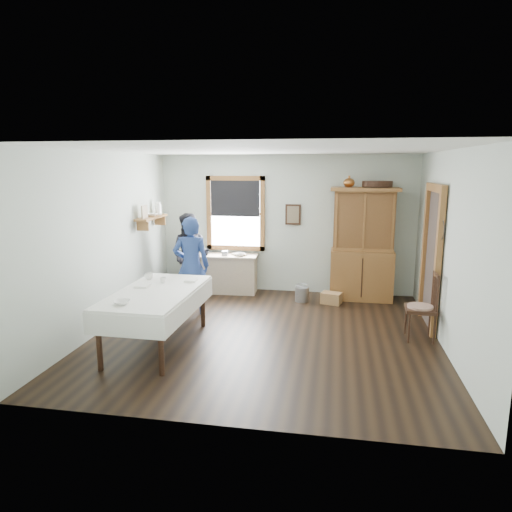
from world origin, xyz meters
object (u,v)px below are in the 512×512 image
object	(u,v)px
china_hutch	(363,244)
woman_blue	(191,270)
work_counter	(224,273)
figure_dark	(191,258)
spindle_chair	(421,306)
pail	(302,294)
wicker_basket	(331,298)
dining_table	(157,318)

from	to	relation	value
china_hutch	woman_blue	size ratio (longest dim) A/B	1.36
work_counter	figure_dark	world-z (taller)	figure_dark
china_hutch	woman_blue	world-z (taller)	china_hutch
spindle_chair	woman_blue	xyz separation A→B (m)	(-3.61, 0.55, 0.27)
pail	woman_blue	distance (m)	2.17
china_hutch	woman_blue	xyz separation A→B (m)	(-2.87, -1.42, -0.28)
work_counter	figure_dark	distance (m)	0.76
work_counter	china_hutch	size ratio (longest dim) A/B	0.63
china_hutch	spindle_chair	xyz separation A→B (m)	(0.74, -1.97, -0.55)
work_counter	wicker_basket	size ratio (longest dim) A/B	3.78
work_counter	china_hutch	distance (m)	2.75
china_hutch	dining_table	world-z (taller)	china_hutch
wicker_basket	figure_dark	world-z (taller)	figure_dark
woman_blue	china_hutch	bearing A→B (deg)	-165.34
china_hutch	woman_blue	distance (m)	3.21
dining_table	figure_dark	bearing A→B (deg)	97.15
work_counter	dining_table	xyz separation A→B (m)	(-0.24, -2.87, 0.02)
woman_blue	spindle_chair	bearing A→B (deg)	159.71
spindle_chair	wicker_basket	xyz separation A→B (m)	(-1.28, 1.55, -0.40)
wicker_basket	pail	bearing A→B (deg)	174.66
work_counter	spindle_chair	bearing A→B (deg)	-32.97
china_hutch	dining_table	size ratio (longest dim) A/B	1.05
work_counter	wicker_basket	xyz separation A→B (m)	(2.13, -0.43, -0.28)
work_counter	woman_blue	bearing A→B (deg)	-100.85
work_counter	dining_table	distance (m)	2.88
woman_blue	pail	bearing A→B (deg)	-161.08
wicker_basket	figure_dark	distance (m)	2.76
work_counter	wicker_basket	bearing A→B (deg)	-14.20
wicker_basket	figure_dark	bearing A→B (deg)	178.79
woman_blue	wicker_basket	bearing A→B (deg)	-168.33
dining_table	spindle_chair	xyz separation A→B (m)	(3.65, 0.89, 0.10)
dining_table	spindle_chair	size ratio (longest dim) A/B	1.99
pail	figure_dark	size ratio (longest dim) A/B	0.18
dining_table	pail	xyz separation A→B (m)	(1.83, 2.50, -0.26)
china_hutch	work_counter	bearing A→B (deg)	-179.91
spindle_chair	figure_dark	distance (m)	4.29
pail	woman_blue	xyz separation A→B (m)	(-1.79, -1.06, 0.64)
china_hutch	pail	size ratio (longest dim) A/B	7.67
china_hutch	figure_dark	bearing A→B (deg)	-173.30
dining_table	woman_blue	xyz separation A→B (m)	(0.04, 1.44, 0.37)
wicker_basket	spindle_chair	bearing A→B (deg)	-50.42
figure_dark	spindle_chair	bearing A→B (deg)	-18.47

